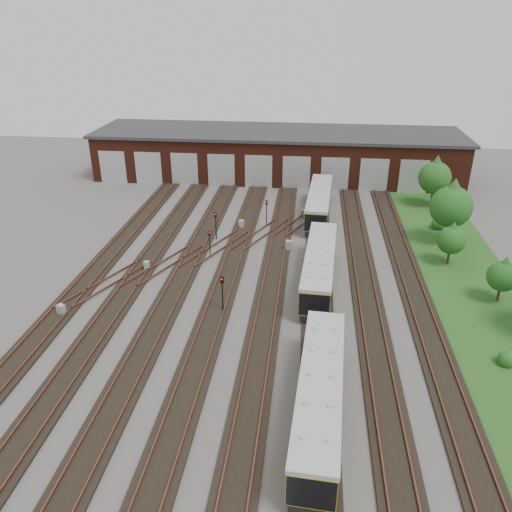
# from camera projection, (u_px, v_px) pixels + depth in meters

# --- Properties ---
(ground) EXTENTS (120.00, 120.00, 0.00)m
(ground) POSITION_uv_depth(u_px,v_px,m) (235.00, 334.00, 36.34)
(ground) COLOR #4C4947
(ground) RESTS_ON ground
(track_network) EXTENTS (30.40, 70.00, 0.33)m
(track_network) POSITION_uv_depth(u_px,v_px,m) (234.00, 328.00, 36.84)
(track_network) COLOR black
(track_network) RESTS_ON ground
(maintenance_shed) EXTENTS (51.00, 12.50, 6.35)m
(maintenance_shed) POSITION_uv_depth(u_px,v_px,m) (277.00, 153.00, 70.66)
(maintenance_shed) COLOR #4E1E13
(maintenance_shed) RESTS_ON ground
(grass_verge) EXTENTS (8.00, 55.00, 0.05)m
(grass_verge) POSITION_uv_depth(u_px,v_px,m) (468.00, 282.00, 43.35)
(grass_verge) COLOR #214D19
(grass_verge) RESTS_ON ground
(metro_train) EXTENTS (3.15, 45.35, 2.74)m
(metro_train) POSITION_uv_depth(u_px,v_px,m) (319.00, 266.00, 42.29)
(metro_train) COLOR black
(metro_train) RESTS_ON ground
(signal_mast_0) EXTENTS (0.28, 0.26, 2.97)m
(signal_mast_0) POSITION_uv_depth(u_px,v_px,m) (216.00, 222.00, 50.75)
(signal_mast_0) COLOR black
(signal_mast_0) RESTS_ON ground
(signal_mast_1) EXTENTS (0.25, 0.23, 2.94)m
(signal_mast_1) POSITION_uv_depth(u_px,v_px,m) (267.00, 209.00, 54.11)
(signal_mast_1) COLOR black
(signal_mast_1) RESTS_ON ground
(signal_mast_2) EXTENTS (0.25, 0.24, 2.58)m
(signal_mast_2) POSITION_uv_depth(u_px,v_px,m) (210.00, 240.00, 47.30)
(signal_mast_2) COLOR black
(signal_mast_2) RESTS_ON ground
(signal_mast_3) EXTENTS (0.29, 0.27, 3.08)m
(signal_mast_3) POSITION_uv_depth(u_px,v_px,m) (222.00, 289.00, 38.22)
(signal_mast_3) COLOR black
(signal_mast_3) RESTS_ON ground
(relay_cabinet_0) EXTENTS (0.66, 0.59, 0.92)m
(relay_cabinet_0) POSITION_uv_depth(u_px,v_px,m) (61.00, 310.00, 38.41)
(relay_cabinet_0) COLOR #949799
(relay_cabinet_0) RESTS_ON ground
(relay_cabinet_1) EXTENTS (0.68, 0.63, 0.91)m
(relay_cabinet_1) POSITION_uv_depth(u_px,v_px,m) (241.00, 224.00, 54.08)
(relay_cabinet_1) COLOR #949799
(relay_cabinet_1) RESTS_ON ground
(relay_cabinet_2) EXTENTS (0.60, 0.53, 0.87)m
(relay_cabinet_2) POSITION_uv_depth(u_px,v_px,m) (147.00, 266.00, 45.18)
(relay_cabinet_2) COLOR #949799
(relay_cabinet_2) RESTS_ON ground
(relay_cabinet_3) EXTENTS (0.68, 0.58, 1.06)m
(relay_cabinet_3) POSITION_uv_depth(u_px,v_px,m) (289.00, 246.00, 48.87)
(relay_cabinet_3) COLOR #949799
(relay_cabinet_3) RESTS_ON ground
(relay_cabinet_4) EXTENTS (0.62, 0.57, 0.87)m
(relay_cabinet_4) POSITION_uv_depth(u_px,v_px,m) (302.00, 213.00, 57.16)
(relay_cabinet_4) COLOR #949799
(relay_cabinet_4) RESTS_ON ground
(tree_0) EXTENTS (3.79, 3.79, 6.28)m
(tree_0) POSITION_uv_depth(u_px,v_px,m) (435.00, 174.00, 58.73)
(tree_0) COLOR #342517
(tree_0) RESTS_ON ground
(tree_1) EXTENTS (2.56, 2.56, 4.24)m
(tree_1) POSITION_uv_depth(u_px,v_px,m) (452.00, 237.00, 45.32)
(tree_1) COLOR #342517
(tree_1) RESTS_ON ground
(tree_2) EXTENTS (4.11, 4.11, 6.81)m
(tree_2) POSITION_uv_depth(u_px,v_px,m) (452.00, 202.00, 48.93)
(tree_2) COLOR #342517
(tree_2) RESTS_ON ground
(tree_3) EXTENTS (2.45, 2.45, 4.06)m
(tree_3) POSITION_uv_depth(u_px,v_px,m) (504.00, 273.00, 39.30)
(tree_3) COLOR #342517
(tree_3) RESTS_ON ground
(bush_0) EXTENTS (1.18, 1.18, 1.18)m
(bush_0) POSITION_uv_depth(u_px,v_px,m) (507.00, 357.00, 32.90)
(bush_0) COLOR #184C15
(bush_0) RESTS_ON ground
(bush_1) EXTENTS (1.44, 1.44, 1.44)m
(bush_1) POSITION_uv_depth(u_px,v_px,m) (438.00, 222.00, 53.83)
(bush_1) COLOR #184C15
(bush_1) RESTS_ON ground
(bush_2) EXTENTS (1.40, 1.40, 1.40)m
(bush_2) POSITION_uv_depth(u_px,v_px,m) (456.00, 231.00, 51.82)
(bush_2) COLOR #184C15
(bush_2) RESTS_ON ground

